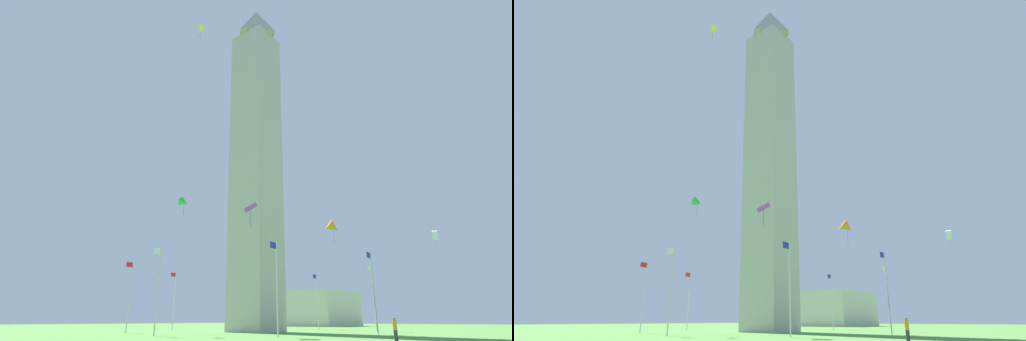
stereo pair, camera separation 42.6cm
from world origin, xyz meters
The scene contains 17 objects.
ground_plane centered at (0.00, 0.00, 0.00)m, with size 260.00×260.00×0.00m, color #548C3D.
obelisk_monument centered at (0.00, 0.00, 27.32)m, with size 6.01×6.01×54.63m.
flagpole_n centered at (17.10, 0.00, 4.92)m, with size 1.12×0.14×9.05m.
flagpole_ne centered at (12.11, 12.05, 4.92)m, with size 1.12×0.14×9.05m.
flagpole_e centered at (0.05, 17.05, 4.92)m, with size 1.12×0.14×9.05m.
flagpole_se centered at (-12.00, 12.05, 4.92)m, with size 1.12×0.14×9.05m.
flagpole_s centered at (-16.99, 0.00, 4.92)m, with size 1.12×0.14×9.05m.
flagpole_sw centered at (-12.00, -12.05, 4.92)m, with size 1.12×0.14×9.05m.
flagpole_w centered at (0.05, -17.05, 4.92)m, with size 1.12×0.14×9.05m.
flagpole_nw centered at (12.11, -12.05, 4.92)m, with size 1.12×0.14×9.05m.
person_orange_shirt centered at (12.74, 23.54, 0.88)m, with size 0.32×0.32×1.78m.
kite_green_delta centered at (14.20, 0.02, 14.87)m, with size 1.60×1.73×2.30m.
kite_purple_diamond centered at (12.18, 8.77, 13.14)m, with size 2.02×1.96×2.51m.
kite_orange_delta centered at (-1.62, 11.71, 12.97)m, with size 2.51×2.51×3.18m.
kite_white_box centered at (-3.27, 23.74, 10.67)m, with size 0.95×0.71×2.16m.
kite_yellow_delta centered at (21.95, 9.59, 30.65)m, with size 1.10×1.33×1.83m.
distant_building centered at (-53.89, -20.68, 4.33)m, with size 19.88×16.18×8.65m.
Camera 2 is at (44.60, 35.42, 1.54)m, focal length 27.48 mm.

